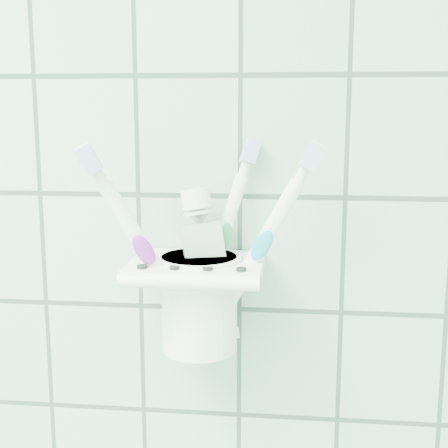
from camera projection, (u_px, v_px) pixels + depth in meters
name	position (u px, v px, depth m)	size (l,w,h in m)	color
holder_bracket	(197.00, 269.00, 0.56)	(0.12, 0.10, 0.04)	white
cup	(199.00, 299.00, 0.57)	(0.08, 0.08, 0.09)	white
toothbrush_pink	(201.00, 232.00, 0.54)	(0.09, 0.05, 0.20)	white
toothbrush_blue	(190.00, 236.00, 0.56)	(0.06, 0.04, 0.19)	white
toothbrush_orange	(206.00, 232.00, 0.55)	(0.09, 0.02, 0.20)	white
toothpaste_tube	(218.00, 255.00, 0.55)	(0.05, 0.04, 0.15)	silver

